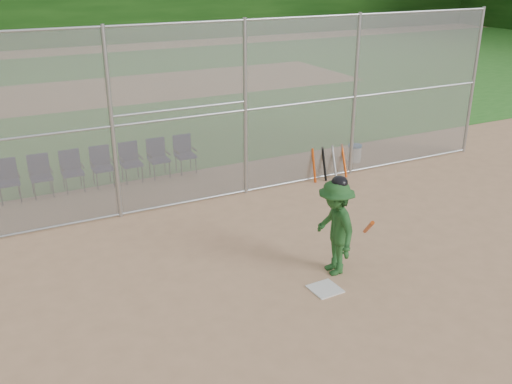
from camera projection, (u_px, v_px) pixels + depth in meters
name	position (u px, v px, depth m)	size (l,w,h in m)	color
ground	(328.00, 310.00, 8.98)	(100.00, 100.00, 0.00)	tan
grass_strip	(89.00, 93.00, 23.86)	(100.00, 100.00, 0.00)	#286B20
dirt_patch_far	(89.00, 93.00, 23.86)	(24.00, 24.00, 0.00)	tan
backstop_fence	(204.00, 112.00, 12.34)	(16.09, 0.09, 4.00)	gray
home_plate	(325.00, 289.00, 9.53)	(0.48, 0.48, 0.02)	silver
batter_at_plate	(335.00, 227.00, 9.77)	(1.00, 1.33, 1.80)	#1F4E20
water_cooler	(355.00, 153.00, 15.57)	(0.37, 0.37, 0.47)	white
spare_bats	(329.00, 163.00, 14.26)	(0.96, 0.35, 0.84)	#D84C14
chair_0	(8.00, 181.00, 12.88)	(0.54, 0.52, 0.96)	#0F1239
chair_1	(41.00, 176.00, 13.18)	(0.54, 0.52, 0.96)	#0F1239
chair_2	(73.00, 172.00, 13.48)	(0.54, 0.52, 0.96)	#0F1239
chair_3	(103.00, 167.00, 13.77)	(0.54, 0.52, 0.96)	#0F1239
chair_4	(131.00, 163.00, 14.07)	(0.54, 0.52, 0.96)	#0F1239
chair_5	(159.00, 159.00, 14.37)	(0.54, 0.52, 0.96)	#0F1239
chair_6	(185.00, 155.00, 14.67)	(0.54, 0.52, 0.96)	#0F1239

